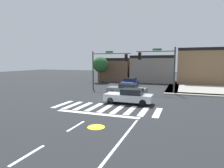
{
  "coord_description": "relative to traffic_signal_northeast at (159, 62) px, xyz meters",
  "views": [
    {
      "loc": [
        6.11,
        -19.7,
        3.99
      ],
      "look_at": [
        -0.97,
        -0.33,
        1.59
      ],
      "focal_mm": 31.16,
      "sensor_mm": 36.0,
      "label": 1
    }
  ],
  "objects": [
    {
      "name": "curb_corner_northeast",
      "position": [
        5.22,
        4.28,
        -3.86
      ],
      "size": [
        10.0,
        10.6,
        0.15
      ],
      "color": "#9E998E",
      "rests_on": "ground_plane"
    },
    {
      "name": "traffic_signal_northwest",
      "position": [
        -7.08,
        0.48,
        -0.1
      ],
      "size": [
        5.66,
        0.32,
        5.42
      ],
      "color": "#383A3D",
      "rests_on": "ground_plane"
    },
    {
      "name": "crosswalk_near",
      "position": [
        -3.27,
        -9.64,
        -3.93
      ],
      "size": [
        9.24,
        3.11,
        0.01
      ],
      "color": "silver",
      "rests_on": "ground_plane"
    },
    {
      "name": "lane_markings",
      "position": [
        -2.16,
        -17.16,
        -3.93
      ],
      "size": [
        6.8,
        20.25,
        0.01
      ],
      "color": "white",
      "rests_on": "ground_plane"
    },
    {
      "name": "bike_detector_marking",
      "position": [
        -2.02,
        -14.37,
        -3.93
      ],
      "size": [
        1.09,
        1.09,
        0.01
      ],
      "color": "yellow",
      "rests_on": "ground_plane"
    },
    {
      "name": "car_blue",
      "position": [
        -4.93,
        4.76,
        -3.22
      ],
      "size": [
        1.84,
        4.69,
        1.4
      ],
      "rotation": [
        0.0,
        0.0,
        -1.57
      ],
      "color": "#23389E",
      "rests_on": "ground_plane"
    },
    {
      "name": "roadside_tree",
      "position": [
        -11.77,
        8.86,
        -0.57
      ],
      "size": [
        2.94,
        2.94,
        4.87
      ],
      "color": "#4C3823",
      "rests_on": "ground_plane"
    },
    {
      "name": "car_silver",
      "position": [
        -1.84,
        -7.25,
        -3.22
      ],
      "size": [
        4.48,
        1.76,
        1.44
      ],
      "rotation": [
        0.0,
        0.0,
        3.14
      ],
      "color": "#B7BABF",
      "rests_on": "ground_plane"
    },
    {
      "name": "car_gray",
      "position": [
        -3.28,
        -2.8,
        -3.23
      ],
      "size": [
        4.62,
        1.77,
        1.38
      ],
      "color": "slate",
      "rests_on": "ground_plane"
    },
    {
      "name": "ground_plane",
      "position": [
        -3.27,
        -5.14,
        -3.94
      ],
      "size": [
        120.0,
        120.0,
        0.0
      ],
      "primitive_type": "plane",
      "color": "#232628"
    },
    {
      "name": "storefront_row",
      "position": [
        -0.06,
        13.99,
        -1.12
      ],
      "size": [
        23.62,
        7.01,
        6.33
      ],
      "color": "brown",
      "rests_on": "ground_plane"
    },
    {
      "name": "traffic_signal_northeast",
      "position": [
        0.0,
        0.0,
        0.0
      ],
      "size": [
        4.84,
        0.32,
        5.74
      ],
      "rotation": [
        0.0,
        0.0,
        3.14
      ],
      "color": "#383A3D",
      "rests_on": "ground_plane"
    }
  ]
}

